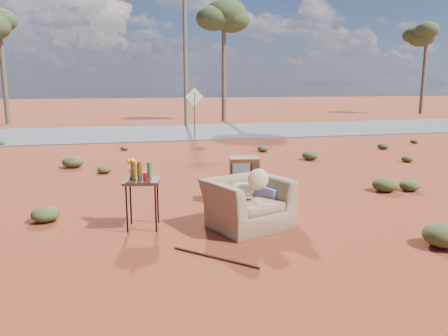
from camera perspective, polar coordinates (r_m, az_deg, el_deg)
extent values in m
plane|color=maroon|center=(6.99, 1.53, -8.56)|extent=(140.00, 140.00, 0.00)
cube|color=#565659|center=(21.55, -9.17, 4.61)|extent=(140.00, 7.00, 0.04)
imported|color=olive|center=(7.15, 3.05, -3.58)|extent=(1.44, 1.19, 1.08)
ellipsoid|color=tan|center=(7.14, 2.41, -2.86)|extent=(0.39, 0.39, 0.23)
ellipsoid|color=tan|center=(6.96, 4.49, -1.50)|extent=(0.35, 0.17, 0.35)
cube|color=navy|center=(7.65, 5.95, -4.41)|extent=(0.77, 0.94, 0.63)
cube|color=black|center=(8.70, 2.65, -1.54)|extent=(0.57, 0.48, 0.03)
cylinder|color=black|center=(8.56, 1.19, -3.30)|extent=(0.03, 0.03, 0.46)
cylinder|color=black|center=(8.60, 4.27, -3.27)|extent=(0.03, 0.03, 0.46)
cylinder|color=black|center=(8.90, 1.06, -2.74)|extent=(0.03, 0.03, 0.46)
cylinder|color=black|center=(8.94, 4.02, -2.71)|extent=(0.03, 0.03, 0.46)
cube|color=brown|center=(8.65, 2.66, -0.03)|extent=(0.64, 0.54, 0.44)
cube|color=slate|center=(8.42, 2.27, -0.34)|extent=(0.33, 0.09, 0.27)
cube|color=#472D19|center=(8.44, 4.12, -0.32)|extent=(0.13, 0.05, 0.31)
cube|color=#331D12|center=(7.18, -10.67, -1.65)|extent=(0.65, 0.65, 0.05)
cylinder|color=black|center=(7.08, -12.59, -5.19)|extent=(0.03, 0.03, 0.79)
cylinder|color=black|center=(7.03, -8.92, -5.18)|extent=(0.03, 0.03, 0.79)
cylinder|color=black|center=(7.52, -12.10, -4.24)|extent=(0.03, 0.03, 0.79)
cylinder|color=black|center=(7.47, -8.65, -4.22)|extent=(0.03, 0.03, 0.79)
cylinder|color=#52330D|center=(7.21, -11.75, -0.24)|extent=(0.08, 0.08, 0.29)
cylinder|color=#52330D|center=(7.05, -10.99, -0.37)|extent=(0.07, 0.07, 0.32)
cylinder|color=#275C2A|center=(7.24, -9.73, -0.22)|extent=(0.07, 0.07, 0.27)
cylinder|color=#B00E20|center=(7.04, -10.25, -1.08)|extent=(0.07, 0.07, 0.15)
cylinder|color=silver|center=(7.34, -11.88, -0.60)|extent=(0.09, 0.09, 0.16)
ellipsoid|color=yellow|center=(7.31, -11.93, 0.70)|extent=(0.18, 0.18, 0.14)
cylinder|color=#4B1C14|center=(6.04, -1.17, -11.58)|extent=(0.98, 0.99, 0.04)
cylinder|color=brown|center=(18.69, -3.85, 6.80)|extent=(0.06, 0.06, 2.00)
cube|color=silver|center=(18.65, -3.88, 9.25)|extent=(0.78, 0.04, 0.78)
cylinder|color=brown|center=(29.04, -26.85, 11.08)|extent=(0.28, 0.28, 6.00)
cylinder|color=brown|center=(28.20, -0.03, 13.28)|extent=(0.28, 0.28, 7.00)
ellipsoid|color=#40542B|center=(28.48, -0.03, 19.32)|extent=(3.20, 3.20, 2.20)
cylinder|color=brown|center=(38.56, 24.65, 11.30)|extent=(0.28, 0.28, 6.50)
ellipsoid|color=#40542B|center=(38.72, 24.98, 15.36)|extent=(3.20, 3.20, 2.20)
cylinder|color=brown|center=(24.20, -5.11, 14.82)|extent=(0.20, 0.20, 8.00)
ellipsoid|color=#495023|center=(10.51, 23.08, -2.11)|extent=(0.44, 0.44, 0.24)
ellipsoid|color=#495023|center=(13.09, -19.14, 0.78)|extent=(0.60, 0.60, 0.33)
ellipsoid|color=#495023|center=(14.39, 22.83, 1.13)|extent=(0.36, 0.36, 0.20)
ellipsoid|color=#495023|center=(15.35, 5.11, 2.55)|extent=(0.40, 0.40, 0.22)
ellipsoid|color=#495023|center=(16.01, -12.85, 2.56)|extent=(0.30, 0.30, 0.17)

